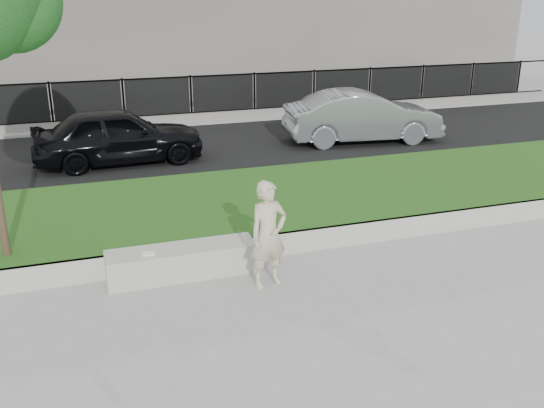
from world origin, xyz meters
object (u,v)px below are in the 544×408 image
object	(u,v)px
stone_bench	(182,262)
car_dark	(118,136)
book	(149,254)
car_silver	(363,117)
man	(268,235)

from	to	relation	value
stone_bench	car_dark	xyz separation A→B (m)	(-0.31, 6.89, 0.52)
car_dark	book	bearing A→B (deg)	175.61
book	car_silver	xyz separation A→B (m)	(7.18, 7.07, 0.29)
book	car_dark	world-z (taller)	car_dark
stone_bench	car_silver	xyz separation A→B (m)	(6.66, 6.98, 0.54)
car_dark	car_silver	size ratio (longest dim) A/B	0.94
car_dark	stone_bench	bearing A→B (deg)	179.91
stone_bench	book	distance (m)	0.58
book	man	bearing A→B (deg)	-10.64
man	car_silver	size ratio (longest dim) A/B	0.37
man	car_silver	xyz separation A→B (m)	(5.46, 7.72, -0.05)
car_dark	car_silver	distance (m)	6.97
man	book	distance (m)	1.87
stone_bench	book	bearing A→B (deg)	-170.27
stone_bench	car_dark	size ratio (longest dim) A/B	0.55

